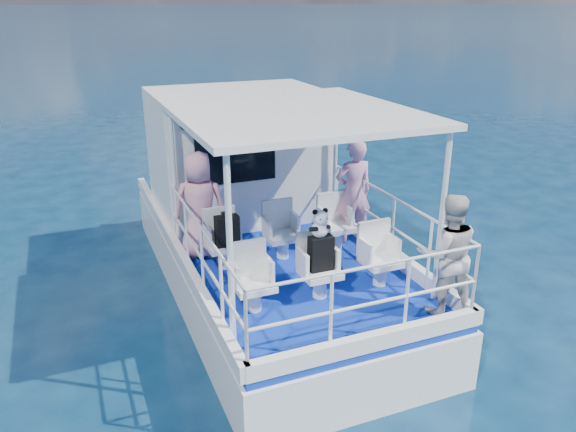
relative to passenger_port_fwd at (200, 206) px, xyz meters
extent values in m
plane|color=#08223F|center=(1.10, -0.71, -1.70)|extent=(2000.00, 2000.00, 0.00)
cube|color=white|center=(1.10, 0.29, -1.70)|extent=(3.00, 7.00, 1.60)
cube|color=#0A2595|center=(1.10, 0.29, -0.85)|extent=(2.90, 6.90, 0.10)
cube|color=white|center=(1.10, 1.59, 0.30)|extent=(2.85, 2.00, 2.20)
cube|color=white|center=(1.10, -0.91, 1.44)|extent=(3.00, 3.20, 0.08)
cylinder|color=white|center=(-0.25, -2.41, 0.30)|extent=(0.07, 0.07, 2.20)
cylinder|color=white|center=(2.45, -2.41, 0.30)|extent=(0.07, 0.07, 2.20)
cylinder|color=white|center=(-0.25, 0.49, 0.30)|extent=(0.07, 0.07, 2.20)
cylinder|color=white|center=(2.45, 0.49, 0.30)|extent=(0.07, 0.07, 2.20)
cube|color=white|center=(0.20, -0.51, -0.61)|extent=(0.48, 0.46, 0.38)
cube|color=white|center=(1.10, -0.51, -0.61)|extent=(0.48, 0.46, 0.38)
cube|color=white|center=(2.00, -0.51, -0.61)|extent=(0.48, 0.46, 0.38)
cube|color=white|center=(0.20, -1.81, -0.61)|extent=(0.48, 0.46, 0.38)
cube|color=white|center=(1.10, -1.81, -0.61)|extent=(0.48, 0.46, 0.38)
cube|color=white|center=(2.00, -1.81, -0.61)|extent=(0.48, 0.46, 0.38)
imported|color=pink|center=(0.00, 0.00, 0.00)|extent=(0.71, 0.61, 1.60)
imported|color=pink|center=(2.35, -0.35, 0.02)|extent=(0.63, 0.44, 1.65)
imported|color=silver|center=(2.35, -2.71, -0.04)|extent=(0.89, 0.79, 1.53)
cube|color=black|center=(0.23, -0.59, -0.21)|extent=(0.33, 0.18, 0.43)
cube|color=black|center=(1.11, -1.79, -0.19)|extent=(0.30, 0.17, 0.46)
cube|color=black|center=(0.21, -0.58, 0.04)|extent=(0.11, 0.06, 0.06)
camera|label=1|loc=(-1.72, -7.63, 2.79)|focal=35.00mm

